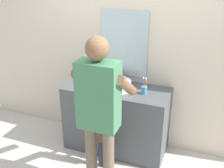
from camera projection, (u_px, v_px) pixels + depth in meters
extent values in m
plane|color=silver|center=(108.00, 160.00, 3.53)|extent=(14.00, 14.00, 0.00)
cube|color=beige|center=(125.00, 45.00, 3.50)|extent=(4.40, 0.08, 2.70)
cube|color=silver|center=(124.00, 44.00, 3.45)|extent=(0.61, 0.02, 0.83)
cube|color=#4C5156|center=(116.00, 119.00, 3.60)|extent=(1.31, 0.54, 0.88)
cylinder|color=silver|center=(116.00, 85.00, 3.38)|extent=(0.37, 0.37, 0.11)
cylinder|color=beige|center=(116.00, 84.00, 3.38)|extent=(0.30, 0.30, 0.09)
cylinder|color=#B7BABF|center=(122.00, 75.00, 3.57)|extent=(0.03, 0.03, 0.18)
cylinder|color=#B7BABF|center=(121.00, 71.00, 3.48)|extent=(0.02, 0.12, 0.02)
cylinder|color=#B7BABF|center=(117.00, 79.00, 3.62)|extent=(0.04, 0.04, 0.05)
cylinder|color=#B7BABF|center=(127.00, 81.00, 3.57)|extent=(0.04, 0.04, 0.05)
cylinder|color=#4C8EB2|center=(144.00, 90.00, 3.27)|extent=(0.07, 0.07, 0.09)
cylinder|color=orange|center=(146.00, 86.00, 3.24)|extent=(0.01, 0.02, 0.17)
cube|color=white|center=(146.00, 79.00, 3.20)|extent=(0.01, 0.02, 0.02)
cylinder|color=blue|center=(143.00, 86.00, 3.25)|extent=(0.01, 0.03, 0.17)
cube|color=white|center=(143.00, 78.00, 3.21)|extent=(0.01, 0.02, 0.02)
cylinder|color=gold|center=(97.00, 79.00, 3.52)|extent=(0.06, 0.06, 0.13)
cylinder|color=#2D2D2D|center=(96.00, 73.00, 3.49)|extent=(0.02, 0.02, 0.04)
cylinder|color=#2D334C|center=(101.00, 153.00, 3.38)|extent=(0.06, 0.06, 0.37)
cylinder|color=#2D334C|center=(108.00, 155.00, 3.35)|extent=(0.06, 0.06, 0.37)
cube|color=brown|center=(104.00, 129.00, 3.22)|extent=(0.19, 0.11, 0.32)
sphere|color=#A87A5B|center=(104.00, 113.00, 3.12)|extent=(0.11, 0.11, 0.11)
cylinder|color=#A87A5B|center=(99.00, 122.00, 3.31)|extent=(0.05, 0.23, 0.18)
cylinder|color=#A87A5B|center=(115.00, 125.00, 3.24)|extent=(0.05, 0.23, 0.18)
cylinder|color=#6B5B4C|center=(91.00, 156.00, 3.00)|extent=(0.12, 0.12, 0.80)
cylinder|color=#6B5B4C|center=(108.00, 160.00, 2.93)|extent=(0.12, 0.12, 0.80)
cube|color=#427F56|center=(98.00, 96.00, 2.66)|extent=(0.40, 0.23, 0.69)
sphere|color=brown|center=(97.00, 48.00, 2.46)|extent=(0.23, 0.23, 0.23)
cylinder|color=brown|center=(86.00, 80.00, 2.86)|extent=(0.10, 0.48, 0.38)
cylinder|color=brown|center=(126.00, 86.00, 2.71)|extent=(0.10, 0.48, 0.38)
cylinder|color=orange|center=(131.00, 95.00, 2.94)|extent=(0.01, 0.14, 0.03)
cube|color=white|center=(133.00, 91.00, 3.00)|extent=(0.01, 0.02, 0.02)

